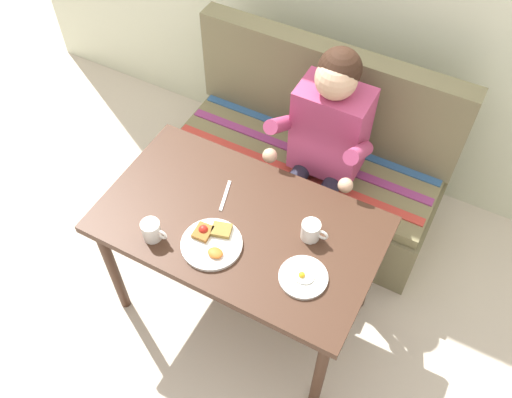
{
  "coord_description": "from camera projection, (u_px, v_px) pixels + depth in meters",
  "views": [
    {
      "loc": [
        0.72,
        -1.18,
        2.65
      ],
      "look_at": [
        0.0,
        0.15,
        0.72
      ],
      "focal_mm": 39.26,
      "sensor_mm": 36.0,
      "label": 1
    }
  ],
  "objects": [
    {
      "name": "couch",
      "position": [
        308.0,
        166.0,
        3.1
      ],
      "size": [
        1.44,
        0.56,
        1.0
      ],
      "color": "#736C4C",
      "rests_on": "ground"
    },
    {
      "name": "plate_eggs",
      "position": [
        303.0,
        277.0,
        2.19
      ],
      "size": [
        0.2,
        0.2,
        0.04
      ],
      "color": "white",
      "rests_on": "table"
    },
    {
      "name": "ground_plane",
      "position": [
        243.0,
        303.0,
        2.94
      ],
      "size": [
        8.0,
        8.0,
        0.0
      ],
      "primitive_type": "plane",
      "color": "beige"
    },
    {
      "name": "coffee_mug_second",
      "position": [
        152.0,
        230.0,
        2.28
      ],
      "size": [
        0.12,
        0.08,
        0.09
      ],
      "color": "white",
      "rests_on": "table"
    },
    {
      "name": "table",
      "position": [
        240.0,
        233.0,
        2.43
      ],
      "size": [
        1.2,
        0.7,
        0.73
      ],
      "color": "#3E2518",
      "rests_on": "ground"
    },
    {
      "name": "person",
      "position": [
        324.0,
        142.0,
        2.64
      ],
      "size": [
        0.45,
        0.61,
        1.21
      ],
      "color": "#B33E6C",
      "rests_on": "ground"
    },
    {
      "name": "fork",
      "position": [
        225.0,
        195.0,
        2.45
      ],
      "size": [
        0.06,
        0.17,
        0.0
      ],
      "primitive_type": "cube",
      "rotation": [
        0.0,
        0.0,
        0.28
      ],
      "color": "silver",
      "rests_on": "table"
    },
    {
      "name": "coffee_mug",
      "position": [
        311.0,
        230.0,
        2.28
      ],
      "size": [
        0.12,
        0.08,
        0.09
      ],
      "color": "white",
      "rests_on": "table"
    },
    {
      "name": "plate_breakfast",
      "position": [
        212.0,
        242.0,
        2.29
      ],
      "size": [
        0.25,
        0.25,
        0.05
      ],
      "color": "white",
      "rests_on": "table"
    }
  ]
}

